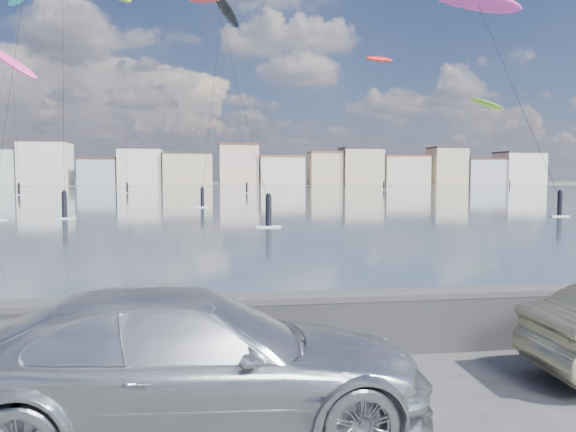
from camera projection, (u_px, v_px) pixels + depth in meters
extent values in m
cube|color=#38455A|center=(208.00, 194.00, 96.57)|extent=(500.00, 177.00, 0.00)
cube|color=#4C473D|center=(206.00, 185.00, 203.64)|extent=(500.00, 60.00, 0.00)
cube|color=#28282B|center=(238.00, 332.00, 8.92)|extent=(400.00, 0.35, 0.90)
cylinder|color=#28282B|center=(238.00, 304.00, 8.89)|extent=(400.00, 0.36, 0.36)
cube|color=beige|center=(46.00, 164.00, 181.79)|extent=(15.00, 12.00, 14.00)
cube|color=#383330|center=(45.00, 141.00, 181.28)|extent=(15.30, 12.24, 0.60)
cube|color=#9EA8B7|center=(99.00, 173.00, 184.40)|extent=(12.00, 10.00, 8.50)
cube|color=#562D23|center=(98.00, 159.00, 184.08)|extent=(12.24, 10.20, 0.60)
cube|color=silver|center=(141.00, 167.00, 186.25)|extent=(14.00, 11.00, 12.00)
cube|color=#2D2D33|center=(140.00, 148.00, 185.81)|extent=(14.28, 11.22, 0.60)
cube|color=beige|center=(188.00, 170.00, 188.58)|extent=(16.00, 13.00, 10.50)
cube|color=#383330|center=(188.00, 153.00, 188.19)|extent=(16.32, 13.26, 0.60)
cube|color=beige|center=(239.00, 165.00, 190.96)|extent=(13.00, 10.00, 13.50)
cube|color=brown|center=(239.00, 145.00, 190.47)|extent=(13.26, 10.20, 0.60)
cube|color=silver|center=(281.00, 171.00, 193.22)|extent=(15.00, 12.00, 9.50)
cube|color=brown|center=(281.00, 157.00, 192.87)|extent=(15.30, 12.24, 0.60)
cube|color=beige|center=(325.00, 169.00, 195.44)|extent=(11.00, 9.00, 11.00)
cube|color=brown|center=(325.00, 153.00, 195.03)|extent=(11.22, 9.18, 0.60)
cube|color=beige|center=(361.00, 167.00, 197.29)|extent=(14.00, 11.00, 12.50)
cube|color=#2D2D33|center=(361.00, 149.00, 196.83)|extent=(14.28, 11.22, 0.60)
cube|color=beige|center=(403.00, 171.00, 199.65)|extent=(16.00, 12.00, 10.00)
cube|color=brown|center=(403.00, 156.00, 199.28)|extent=(16.32, 12.24, 0.60)
cube|color=beige|center=(447.00, 167.00, 201.96)|extent=(12.00, 10.00, 13.00)
cube|color=#383330|center=(447.00, 148.00, 201.48)|extent=(12.24, 10.20, 0.60)
cube|color=#B2B7C6|center=(482.00, 172.00, 204.07)|extent=(14.00, 11.00, 9.00)
cube|color=#562D23|center=(482.00, 159.00, 203.74)|extent=(14.28, 11.22, 0.60)
cube|color=white|center=(519.00, 169.00, 206.11)|extent=(15.00, 12.00, 11.50)
cube|color=#383330|center=(520.00, 152.00, 205.69)|extent=(15.30, 12.24, 0.60)
imported|color=silver|center=(191.00, 361.00, 6.43)|extent=(5.58, 2.32, 1.61)
cylinder|color=black|center=(2.00, 87.00, 100.35)|extent=(1.68, 15.43, 35.36)
cube|color=white|center=(65.00, 218.00, 38.96)|extent=(1.40, 0.42, 0.08)
cylinder|color=black|center=(64.00, 205.00, 38.90)|extent=(0.36, 0.36, 1.70)
sphere|color=black|center=(64.00, 192.00, 38.84)|extent=(0.28, 0.28, 0.28)
ellipsoid|color=#E5338C|center=(12.00, 62.00, 97.00)|extent=(9.63, 3.89, 7.24)
cube|color=white|center=(19.00, 195.00, 88.39)|extent=(1.40, 0.42, 0.08)
cylinder|color=black|center=(19.00, 189.00, 88.32)|extent=(0.36, 0.36, 1.70)
sphere|color=black|center=(19.00, 184.00, 88.26)|extent=(0.28, 0.28, 0.28)
cylinder|color=black|center=(15.00, 122.00, 92.65)|extent=(3.78, 10.93, 21.37)
cube|color=white|center=(202.00, 207.00, 53.13)|extent=(1.40, 0.42, 0.08)
cylinder|color=black|center=(202.00, 198.00, 53.07)|extent=(0.36, 0.36, 1.70)
sphere|color=black|center=(202.00, 188.00, 53.00)|extent=(0.28, 0.28, 0.28)
cylinder|color=black|center=(217.00, 57.00, 56.33)|extent=(3.16, 8.16, 27.29)
ellipsoid|color=black|center=(226.00, 9.00, 112.24)|extent=(7.55, 10.18, 6.43)
cube|color=white|center=(247.00, 193.00, 100.22)|extent=(1.40, 0.42, 0.08)
cylinder|color=black|center=(247.00, 188.00, 100.16)|extent=(0.36, 0.36, 1.70)
sphere|color=black|center=(247.00, 183.00, 100.10)|extent=(0.28, 0.28, 0.28)
cylinder|color=black|center=(236.00, 93.00, 106.19)|extent=(2.83, 15.20, 35.06)
cube|color=white|center=(127.00, 193.00, 101.11)|extent=(1.40, 0.42, 0.08)
cylinder|color=black|center=(127.00, 188.00, 101.04)|extent=(0.36, 0.36, 1.70)
sphere|color=black|center=(127.00, 183.00, 100.98)|extent=(0.28, 0.28, 0.28)
cylinder|color=black|center=(124.00, 90.00, 103.32)|extent=(1.27, 7.37, 35.18)
ellipsoid|color=#8CD826|center=(486.00, 104.00, 169.55)|extent=(9.90, 7.98, 5.85)
cube|color=white|center=(510.00, 187.00, 163.44)|extent=(1.40, 0.42, 0.08)
cylinder|color=black|center=(510.00, 183.00, 163.38)|extent=(0.36, 0.36, 1.70)
sphere|color=black|center=(510.00, 180.00, 163.32)|extent=(0.28, 0.28, 0.28)
cylinder|color=black|center=(498.00, 142.00, 166.45)|extent=(3.48, 8.51, 23.68)
ellipsoid|color=#E5338C|center=(477.00, 1.00, 45.64)|extent=(10.63, 6.15, 1.51)
cube|color=white|center=(559.00, 216.00, 40.92)|extent=(1.40, 0.42, 0.08)
cylinder|color=black|center=(560.00, 204.00, 40.86)|extent=(0.36, 0.36, 1.70)
sphere|color=black|center=(560.00, 191.00, 40.79)|extent=(0.28, 0.28, 0.28)
cylinder|color=black|center=(516.00, 94.00, 43.24)|extent=(3.57, 6.57, 15.94)
ellipsoid|color=red|center=(380.00, 59.00, 127.76)|extent=(10.29, 9.45, 3.18)
cube|color=white|center=(384.00, 190.00, 121.99)|extent=(1.40, 0.42, 0.08)
cylinder|color=black|center=(384.00, 186.00, 121.93)|extent=(0.36, 0.36, 1.70)
sphere|color=black|center=(384.00, 182.00, 121.87)|extent=(0.28, 0.28, 0.28)
cylinder|color=black|center=(382.00, 120.00, 124.83)|extent=(1.24, 7.79, 28.38)
cube|color=white|center=(269.00, 227.00, 32.27)|extent=(1.40, 0.42, 0.08)
cylinder|color=black|center=(269.00, 211.00, 32.21)|extent=(0.36, 0.36, 1.70)
sphere|color=black|center=(268.00, 195.00, 32.15)|extent=(0.28, 0.28, 0.28)
cylinder|color=black|center=(239.00, 91.00, 34.94)|extent=(2.86, 7.03, 13.96)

